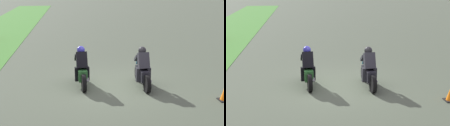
# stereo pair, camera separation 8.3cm
# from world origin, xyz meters

# --- Properties ---
(ground_plane) EXTENTS (120.00, 120.00, 0.00)m
(ground_plane) POSITION_xyz_m (0.00, 0.00, 0.00)
(ground_plane) COLOR #485340
(rider_lane_a) EXTENTS (2.04, 0.55, 1.51)m
(rider_lane_a) POSITION_xyz_m (-0.16, -1.11, 0.62)
(rider_lane_a) COLOR black
(rider_lane_a) RESTS_ON ground_plane
(rider_lane_b) EXTENTS (2.04, 0.55, 1.51)m
(rider_lane_b) POSITION_xyz_m (0.19, 1.15, 0.62)
(rider_lane_b) COLOR black
(rider_lane_b) RESTS_ON ground_plane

